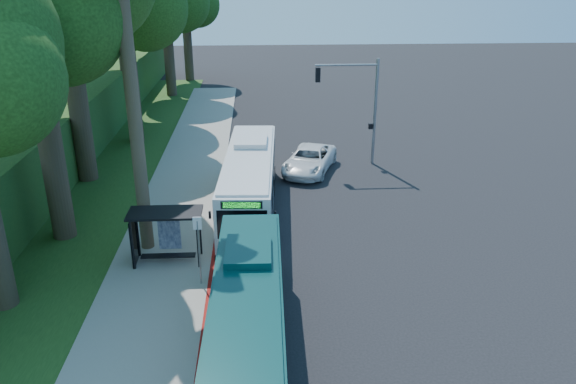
{
  "coord_description": "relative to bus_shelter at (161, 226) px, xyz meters",
  "views": [
    {
      "loc": [
        -2.95,
        -25.44,
        12.52
      ],
      "look_at": [
        -1.41,
        1.0,
        1.72
      ],
      "focal_mm": 35.0,
      "sensor_mm": 36.0,
      "label": 1
    }
  ],
  "objects": [
    {
      "name": "sidewalk",
      "position": [
        -0.04,
        2.86,
        -1.75
      ],
      "size": [
        4.5,
        70.0,
        0.12
      ],
      "primitive_type": "cube",
      "color": "gray",
      "rests_on": "ground"
    },
    {
      "name": "white_bus",
      "position": [
        3.9,
        5.59,
        -0.08
      ],
      "size": [
        3.13,
        11.96,
        3.53
      ],
      "rotation": [
        0.0,
        0.0,
        -0.05
      ],
      "color": "silver",
      "rests_on": "ground"
    },
    {
      "name": "traffic_signal_pole",
      "position": [
        11.04,
        12.86,
        2.62
      ],
      "size": [
        4.1,
        0.3,
        7.0
      ],
      "color": "gray",
      "rests_on": "ground"
    },
    {
      "name": "grass_verge",
      "position": [
        -5.74,
        7.86,
        -1.78
      ],
      "size": [
        8.0,
        70.0,
        0.06
      ],
      "primitive_type": "cube",
      "color": "#234719",
      "rests_on": "ground"
    },
    {
      "name": "stop_sign_pole",
      "position": [
        1.86,
        -2.14,
        0.28
      ],
      "size": [
        0.35,
        0.06,
        3.17
      ],
      "color": "gray",
      "rests_on": "ground"
    },
    {
      "name": "bus_shelter",
      "position": [
        0.0,
        0.0,
        0.0
      ],
      "size": [
        3.2,
        1.51,
        2.55
      ],
      "color": "black",
      "rests_on": "ground"
    },
    {
      "name": "pickup",
      "position": [
        7.68,
        11.59,
        -1.02
      ],
      "size": [
        4.34,
        6.17,
        1.56
      ],
      "primitive_type": "imported",
      "rotation": [
        0.0,
        0.0,
        -0.34
      ],
      "color": "white",
      "rests_on": "ground"
    },
    {
      "name": "red_curb",
      "position": [
        2.26,
        -1.14,
        -1.74
      ],
      "size": [
        0.25,
        30.0,
        0.13
      ],
      "primitive_type": "cube",
      "color": "maroon",
      "rests_on": "ground"
    },
    {
      "name": "ground",
      "position": [
        7.26,
        2.86,
        -1.81
      ],
      "size": [
        140.0,
        140.0,
        0.0
      ],
      "primitive_type": "plane",
      "color": "black",
      "rests_on": "ground"
    },
    {
      "name": "teal_bus",
      "position": [
        3.89,
        -6.7,
        -0.22
      ],
      "size": [
        2.55,
        10.93,
        3.24
      ],
      "rotation": [
        0.0,
        0.0,
        -0.02
      ],
      "color": "#0A3736",
      "rests_on": "ground"
    }
  ]
}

